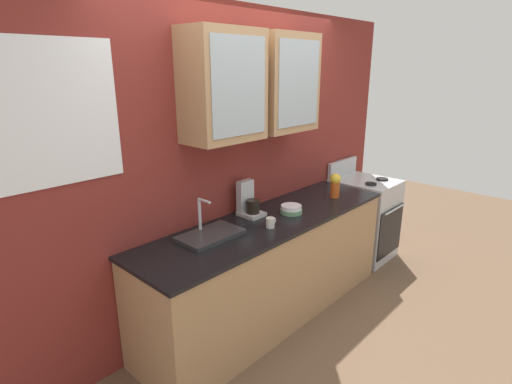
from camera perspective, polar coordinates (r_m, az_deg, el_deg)
ground_plane at (r=3.71m, az=2.01°, el=-16.64°), size 10.00×10.00×0.00m
back_wall_unit at (r=3.36m, az=-2.21°, el=6.12°), size 4.24×0.43×2.54m
counter at (r=3.48m, az=2.08°, el=-10.59°), size 2.48×0.68×0.88m
stove_range at (r=4.69m, az=14.86°, el=-3.50°), size 0.57×0.69×1.06m
sink_faucet at (r=2.97m, az=-6.53°, el=-5.91°), size 0.47×0.28×0.28m
bowl_stack at (r=3.43m, az=4.98°, el=-2.45°), size 0.19×0.19×0.07m
vase at (r=3.87m, az=11.10°, el=1.04°), size 0.10×0.10×0.23m
cup_near_sink at (r=3.12m, az=2.07°, el=-4.32°), size 0.10×0.07×0.08m
coffee_maker at (r=3.35m, az=-1.04°, el=-1.49°), size 0.17×0.20×0.29m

